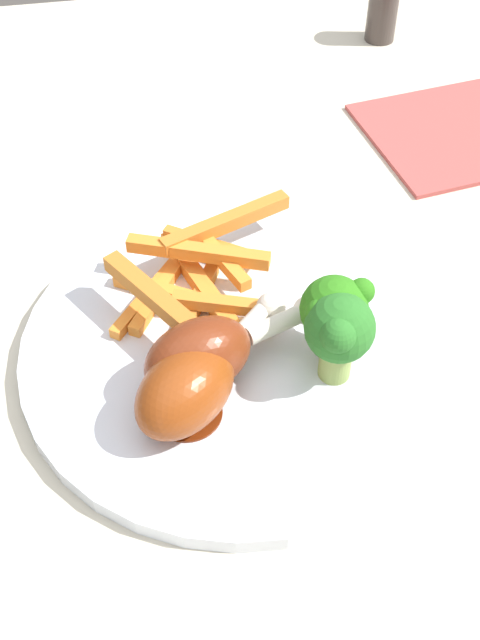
# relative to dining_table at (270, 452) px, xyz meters

# --- Properties ---
(dining_table) EXTENTS (1.08, 0.80, 0.74)m
(dining_table) POSITION_rel_dining_table_xyz_m (0.00, 0.00, 0.00)
(dining_table) COLOR beige
(dining_table) RESTS_ON ground_plane
(dinner_plate) EXTENTS (0.29, 0.29, 0.01)m
(dinner_plate) POSITION_rel_dining_table_xyz_m (-0.01, -0.02, 0.12)
(dinner_plate) COLOR silver
(dinner_plate) RESTS_ON dining_table
(broccoli_floret_front) EXTENTS (0.04, 0.05, 0.06)m
(broccoli_floret_front) POSITION_rel_dining_table_xyz_m (0.01, 0.03, 0.16)
(broccoli_floret_front) COLOR #87BA55
(broccoli_floret_front) RESTS_ON dinner_plate
(broccoli_floret_middle) EXTENTS (0.05, 0.04, 0.06)m
(broccoli_floret_middle) POSITION_rel_dining_table_xyz_m (0.03, 0.03, 0.16)
(broccoli_floret_middle) COLOR #93AA52
(broccoli_floret_middle) RESTS_ON dinner_plate
(carrot_fries_pile) EXTENTS (0.14, 0.14, 0.04)m
(carrot_fries_pile) POSITION_rel_dining_table_xyz_m (-0.06, -0.05, 0.14)
(carrot_fries_pile) COLOR orange
(carrot_fries_pile) RESTS_ON dinner_plate
(chicken_drumstick_near) EXTENTS (0.11, 0.11, 0.05)m
(chicken_drumstick_near) POSITION_rel_dining_table_xyz_m (0.04, -0.06, 0.14)
(chicken_drumstick_near) COLOR #62220A
(chicken_drumstick_near) RESTS_ON dinner_plate
(chicken_drumstick_far) EXTENTS (0.07, 0.12, 0.05)m
(chicken_drumstick_far) POSITION_rel_dining_table_xyz_m (0.02, -0.05, 0.15)
(chicken_drumstick_far) COLOR #501A0B
(chicken_drumstick_far) RESTS_ON dinner_plate
(napkin) EXTENTS (0.16, 0.19, 0.00)m
(napkin) POSITION_rel_dining_table_xyz_m (-0.22, 0.22, 0.11)
(napkin) COLOR #B74C47
(napkin) RESTS_ON dining_table
(pepper_shaker) EXTENTS (0.03, 0.03, 0.06)m
(pepper_shaker) POSITION_rel_dining_table_xyz_m (-0.40, 0.19, 0.14)
(pepper_shaker) COLOR #423833
(pepper_shaker) RESTS_ON dining_table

